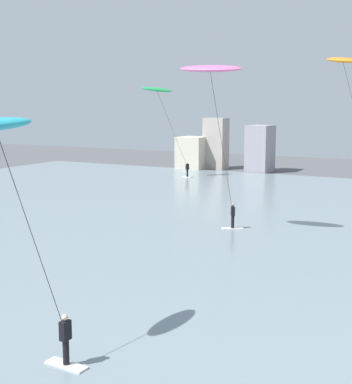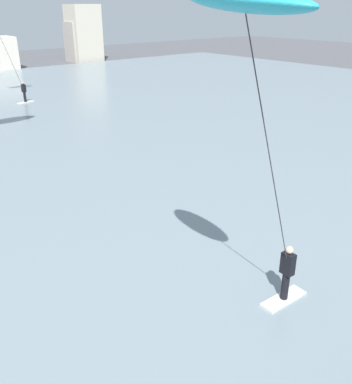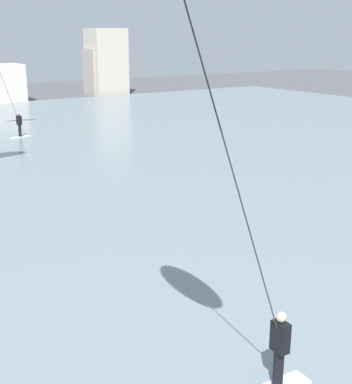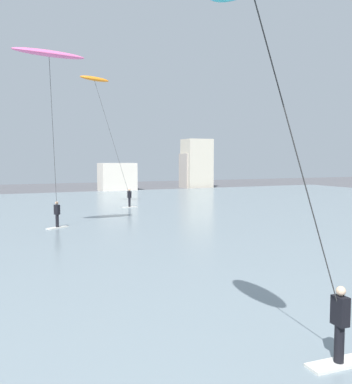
# 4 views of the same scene
# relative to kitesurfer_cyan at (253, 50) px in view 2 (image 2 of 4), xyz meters

# --- Properties ---
(water_bay) EXTENTS (84.00, 52.00, 0.10)m
(water_bay) POSITION_rel_kitesurfer_cyan_xyz_m (3.00, 22.75, -6.55)
(water_bay) COLOR gray
(water_bay) RESTS_ON ground
(kitesurfer_cyan) EXTENTS (3.61, 2.89, 7.58)m
(kitesurfer_cyan) POSITION_rel_kitesurfer_cyan_xyz_m (0.00, 0.00, 0.00)
(kitesurfer_cyan) COLOR silver
(kitesurfer_cyan) RESTS_ON water_bay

